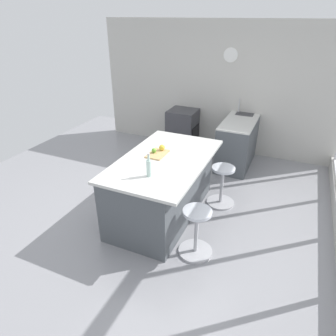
{
  "coord_description": "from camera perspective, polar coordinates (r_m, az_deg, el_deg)",
  "views": [
    {
      "loc": [
        3.41,
        1.7,
        2.76
      ],
      "look_at": [
        -0.04,
        0.17,
        0.8
      ],
      "focal_mm": 31.95,
      "sensor_mm": 36.0,
      "label": 1
    }
  ],
  "objects": [
    {
      "name": "stool_middle",
      "position": [
        3.85,
        5.41,
        -12.29
      ],
      "size": [
        0.44,
        0.44,
        0.66
      ],
      "color": "#B7B7BC",
      "rests_on": "ground_plane"
    },
    {
      "name": "apple_yellow",
      "position": [
        4.4,
        -1.16,
        3.93
      ],
      "size": [
        0.09,
        0.09,
        0.09
      ],
      "primitive_type": "sphere",
      "color": "gold",
      "rests_on": "cutting_board"
    },
    {
      "name": "ground_plane",
      "position": [
        4.71,
        -2.16,
        -8.48
      ],
      "size": [
        7.46,
        7.46,
        0.0
      ],
      "primitive_type": "plane",
      "color": "gray"
    },
    {
      "name": "stool_by_window",
      "position": [
        4.83,
        10.21,
        -3.54
      ],
      "size": [
        0.44,
        0.44,
        0.66
      ],
      "color": "#B7B7BC",
      "rests_on": "ground_plane"
    },
    {
      "name": "cutting_board",
      "position": [
        4.33,
        -2.02,
        2.71
      ],
      "size": [
        0.36,
        0.24,
        0.02
      ],
      "primitive_type": "cube",
      "color": "tan",
      "rests_on": "kitchen_island"
    },
    {
      "name": "sink_cabinet",
      "position": [
        6.44,
        13.71,
        5.76
      ],
      "size": [
        1.9,
        0.6,
        1.2
      ],
      "color": "#4C5156",
      "rests_on": "ground_plane"
    },
    {
      "name": "apple_green",
      "position": [
        4.33,
        -2.7,
        3.35
      ],
      "size": [
        0.07,
        0.07,
        0.07
      ],
      "primitive_type": "sphere",
      "color": "#609E2D",
      "rests_on": "cutting_board"
    },
    {
      "name": "oven_range",
      "position": [
        6.76,
        2.81,
        7.37
      ],
      "size": [
        0.6,
        0.61,
        0.89
      ],
      "color": "#38383D",
      "rests_on": "ground_plane"
    },
    {
      "name": "kitchen_island",
      "position": [
        4.45,
        -1.15,
        -3.47
      ],
      "size": [
        1.96,
        1.16,
        0.94
      ],
      "color": "#4C5156",
      "rests_on": "ground_plane"
    },
    {
      "name": "interior_partition_left",
      "position": [
        6.66,
        8.83,
        14.85
      ],
      "size": [
        0.15,
        5.11,
        2.68
      ],
      "color": "beige",
      "rests_on": "ground_plane"
    },
    {
      "name": "water_bottle",
      "position": [
        3.7,
        -3.68,
        0.11
      ],
      "size": [
        0.06,
        0.06,
        0.31
      ],
      "color": "silver",
      "rests_on": "kitchen_island"
    }
  ]
}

